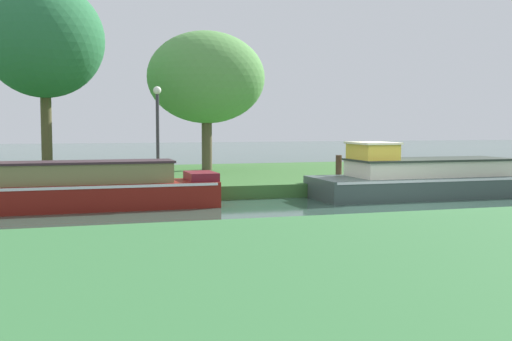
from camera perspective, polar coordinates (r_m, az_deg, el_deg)
ground_plane at (r=17.34m, az=12.08°, el=-3.01°), size 120.00×120.00×0.00m
riverbank_far at (r=23.67m, az=3.93°, el=-0.52°), size 72.00×10.00×0.40m
slate_barge at (r=19.39m, az=15.90°, el=-0.71°), size 7.50×2.34×1.66m
maroon_narrowboat at (r=16.38m, az=-19.24°, el=-1.48°), size 8.86×1.54×1.87m
willow_tree_left at (r=22.01m, az=-19.02°, el=11.30°), size 3.95×4.31×6.48m
willow_tree_centre at (r=24.19m, az=-4.59°, el=8.56°), size 4.61×3.33×5.38m
lamp_post at (r=18.62m, az=-9.10°, el=4.40°), size 0.24×0.24×2.90m
mooring_post_near at (r=17.61m, az=-14.50°, el=-0.47°), size 0.20×0.20×0.71m
mooring_post_far at (r=19.30m, az=7.66°, el=0.20°), size 0.19×0.19×0.82m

